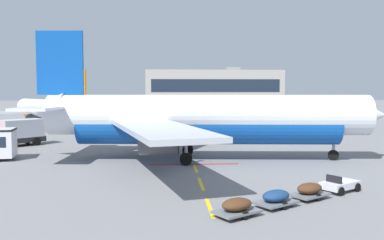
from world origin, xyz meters
TOP-DOWN VIEW (x-y plane):
  - ground at (40.00, 40.00)m, footprint 400.00×400.00m
  - apron_paint_markings at (18.00, 37.40)m, footprint 8.00×96.78m
  - airliner_foreground at (18.91, 24.34)m, footprint 34.82×34.52m
  - airliner_mid_left at (-4.50, 59.02)m, footprint 22.73×24.63m
  - fuel_service_truck at (-2.25, 35.03)m, footprint 6.71×6.58m
  - baggage_train at (23.07, 9.09)m, footprint 10.56×7.48m
  - terminal_satellite at (36.80, 172.88)m, footprint 60.17×22.23m

SIDE VIEW (x-z plane):
  - ground at x=40.00m, z-range 0.00..0.00m
  - apron_paint_markings at x=18.00m, z-range 0.00..0.01m
  - baggage_train at x=23.07m, z-range -0.04..1.10m
  - fuel_service_truck at x=-2.25m, z-range 0.08..3.22m
  - airliner_mid_left at x=-4.50m, z-range -1.71..8.00m
  - airliner_foreground at x=18.91m, z-range -2.15..10.05m
  - terminal_satellite at x=36.80m, z-range -0.78..15.98m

